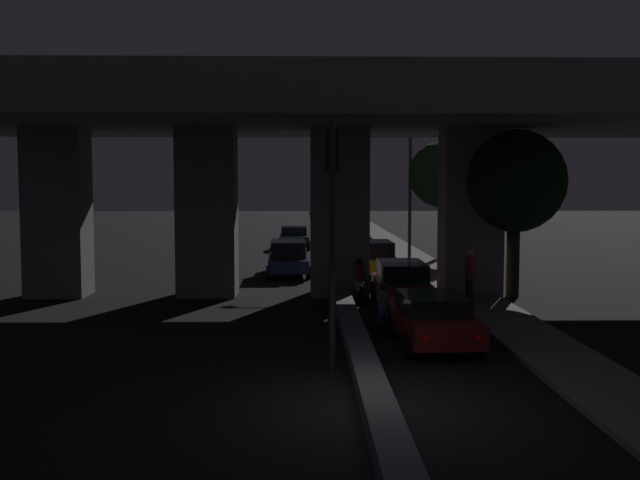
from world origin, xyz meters
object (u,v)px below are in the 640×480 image
car_dark_red_lead (431,318)px  motorcycle_white_filtering_mid (359,282)px  car_dark_red_second (402,283)px  pedestrian_on_sidewalk (470,276)px  motorcycle_blue_filtering_near (383,311)px  traffic_light_left_of_median (332,200)px  street_lamp (404,165)px  car_dark_blue_lead_oncoming (288,257)px  car_taxi_yellow_third (375,258)px  car_dark_green_second_oncoming (294,237)px  motorcycle_black_filtering_far (351,259)px

car_dark_red_lead → motorcycle_white_filtering_mid: motorcycle_white_filtering_mid is taller
car_dark_red_second → pedestrian_on_sidewalk: bearing=-102.4°
motorcycle_blue_filtering_near → pedestrian_on_sidewalk: size_ratio=1.05×
traffic_light_left_of_median → street_lamp: (4.84, 24.16, 1.38)m
traffic_light_left_of_median → motorcycle_white_filtering_mid: size_ratio=3.02×
car_dark_blue_lead_oncoming → motorcycle_white_filtering_mid: car_dark_blue_lead_oncoming is taller
motorcycle_white_filtering_mid → car_dark_red_lead: bearing=-173.5°
car_dark_red_second → motorcycle_white_filtering_mid: size_ratio=2.52×
car_dark_red_second → motorcycle_white_filtering_mid: motorcycle_white_filtering_mid is taller
car_taxi_yellow_third → car_dark_green_second_oncoming: size_ratio=0.98×
car_taxi_yellow_third → car_dark_green_second_oncoming: bearing=13.6°
pedestrian_on_sidewalk → car_taxi_yellow_third: bearing=105.3°
car_dark_green_second_oncoming → pedestrian_on_sidewalk: bearing=13.7°
motorcycle_black_filtering_far → car_dark_blue_lead_oncoming: bearing=111.5°
car_taxi_yellow_third → motorcycle_black_filtering_far: (-0.97, 1.89, -0.24)m
motorcycle_white_filtering_mid → motorcycle_black_filtering_far: bearing=-4.7°
motorcycle_blue_filtering_near → motorcycle_black_filtering_far: (-0.00, 14.67, -0.01)m
traffic_light_left_of_median → car_taxi_yellow_third: (2.57, 17.01, -2.98)m
car_dark_red_lead → car_taxi_yellow_third: bearing=-2.3°
motorcycle_black_filtering_far → car_dark_green_second_oncoming: bearing=9.9°
car_dark_red_second → car_dark_blue_lead_oncoming: size_ratio=0.98×
car_dark_red_lead → motorcycle_black_filtering_far: size_ratio=2.65×
motorcycle_blue_filtering_near → car_dark_red_second: bearing=-10.1°
motorcycle_blue_filtering_near → motorcycle_black_filtering_far: size_ratio=1.07×
motorcycle_black_filtering_far → motorcycle_white_filtering_mid: bearing=175.5°
car_dark_blue_lead_oncoming → car_taxi_yellow_third: bearing=80.6°
car_taxi_yellow_third → car_dark_red_lead: bearing=179.1°
motorcycle_white_filtering_mid → street_lamp: bearing=-17.1°
traffic_light_left_of_median → motorcycle_white_filtering_mid: (1.37, 10.17, -3.17)m
car_dark_red_second → motorcycle_black_filtering_far: car_dark_red_second is taller
car_dark_red_second → motorcycle_white_filtering_mid: bearing=45.8°
street_lamp → car_dark_red_second: bearing=-97.9°
motorcycle_blue_filtering_near → car_dark_blue_lead_oncoming: bearing=16.0°
street_lamp → car_dark_green_second_oncoming: (-6.12, 7.29, -4.45)m
motorcycle_black_filtering_far → car_dark_red_lead: bearing=-179.2°
car_dark_blue_lead_oncoming → street_lamp: bearing=135.4°
motorcycle_white_filtering_mid → car_taxi_yellow_third: bearing=-13.1°
car_dark_green_second_oncoming → motorcycle_black_filtering_far: 12.88m
car_dark_red_second → pedestrian_on_sidewalk: (2.23, -0.52, 0.27)m
car_dark_green_second_oncoming → motorcycle_white_filtering_mid: 21.45m
car_dark_red_second → motorcycle_black_filtering_far: size_ratio=2.60×
pedestrian_on_sidewalk → motorcycle_white_filtering_mid: bearing=152.6°
motorcycle_white_filtering_mid → car_dark_green_second_oncoming: bearing=3.9°
traffic_light_left_of_median → car_dark_red_lead: (2.66, 2.59, -3.10)m
motorcycle_black_filtering_far → traffic_light_left_of_median: bearing=172.2°
traffic_light_left_of_median → pedestrian_on_sidewalk: traffic_light_left_of_median is taller
street_lamp → motorcycle_white_filtering_mid: 15.12m
car_taxi_yellow_third → street_lamp: bearing=-18.9°
traffic_light_left_of_median → motorcycle_black_filtering_far: bearing=85.2°
traffic_light_left_of_median → pedestrian_on_sidewalk: size_ratio=3.07×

